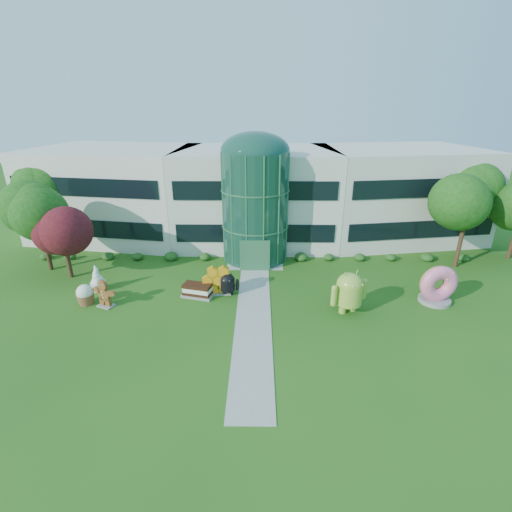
# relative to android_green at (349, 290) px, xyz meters

# --- Properties ---
(ground) EXTENTS (140.00, 140.00, 0.00)m
(ground) POSITION_rel_android_green_xyz_m (-6.62, -2.16, -1.71)
(ground) COLOR #215114
(ground) RESTS_ON ground
(building) EXTENTS (46.00, 15.00, 9.30)m
(building) POSITION_rel_android_green_xyz_m (-6.62, 15.84, 2.94)
(building) COLOR beige
(building) RESTS_ON ground
(atrium) EXTENTS (6.00, 6.00, 9.80)m
(atrium) POSITION_rel_android_green_xyz_m (-6.62, 9.84, 3.19)
(atrium) COLOR #194738
(atrium) RESTS_ON ground
(walkway) EXTENTS (2.40, 20.00, 0.04)m
(walkway) POSITION_rel_android_green_xyz_m (-6.62, -0.16, -1.69)
(walkway) COLOR #9E9E93
(walkway) RESTS_ON ground
(tree_red) EXTENTS (4.00, 4.00, 6.00)m
(tree_red) POSITION_rel_android_green_xyz_m (-22.12, 5.34, 1.29)
(tree_red) COLOR #3F0C14
(tree_red) RESTS_ON ground
(trees_backdrop) EXTENTS (52.00, 8.00, 8.40)m
(trees_backdrop) POSITION_rel_android_green_xyz_m (-6.62, 10.84, 2.49)
(trees_backdrop) COLOR #114711
(trees_backdrop) RESTS_ON ground
(android_green) EXTENTS (3.58, 3.06, 3.42)m
(android_green) POSITION_rel_android_green_xyz_m (0.00, 0.00, 0.00)
(android_green) COLOR #95BA3B
(android_green) RESTS_ON ground
(android_black) EXTENTS (1.84, 1.30, 2.01)m
(android_black) POSITION_rel_android_green_xyz_m (-8.62, 2.38, -0.71)
(android_black) COLOR black
(android_black) RESTS_ON ground
(donut) EXTENTS (2.99, 1.73, 2.95)m
(donut) POSITION_rel_android_green_xyz_m (6.74, 1.42, -0.24)
(donut) COLOR #EE5A86
(donut) RESTS_ON ground
(gingerbread) EXTENTS (2.44, 1.74, 2.10)m
(gingerbread) POSITION_rel_android_green_xyz_m (-17.32, 0.53, -0.66)
(gingerbread) COLOR brown
(gingerbread) RESTS_ON ground
(ice_cream_sandwich) EXTENTS (2.54, 1.71, 1.03)m
(ice_cream_sandwich) POSITION_rel_android_green_xyz_m (-10.90, 2.05, -1.19)
(ice_cream_sandwich) COLOR black
(ice_cream_sandwich) RESTS_ON ground
(honeycomb) EXTENTS (2.74, 1.22, 2.09)m
(honeycomb) POSITION_rel_android_green_xyz_m (-9.33, 2.50, -0.67)
(honeycomb) COLOR orange
(honeycomb) RESTS_ON ground
(froyo) EXTENTS (1.45, 1.45, 2.13)m
(froyo) POSITION_rel_android_green_xyz_m (-18.82, 2.98, -0.64)
(froyo) COLOR white
(froyo) RESTS_ON ground
(cupcake) EXTENTS (1.34, 1.34, 1.54)m
(cupcake) POSITION_rel_android_green_xyz_m (-18.87, 0.86, -0.94)
(cupcake) COLOR white
(cupcake) RESTS_ON ground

